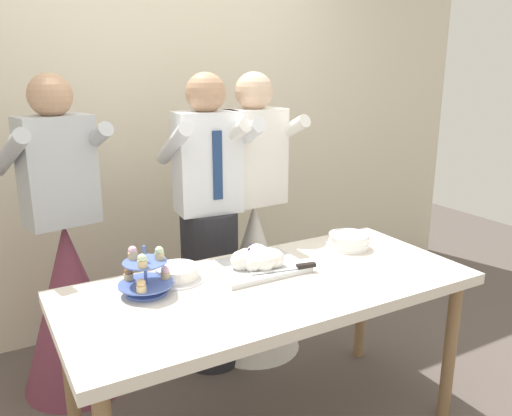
{
  "coord_description": "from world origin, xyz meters",
  "views": [
    {
      "loc": [
        -1.09,
        -1.78,
        1.69
      ],
      "look_at": [
        0.01,
        0.15,
        1.07
      ],
      "focal_mm": 36.11,
      "sensor_mm": 36.0,
      "label": 1
    }
  ],
  "objects_px": {
    "plate_stack": "(349,241)",
    "person_guest": "(70,285)",
    "round_cake": "(177,274)",
    "main_cake_tray": "(258,261)",
    "dessert_table": "(271,298)",
    "cupcake_stand": "(146,276)",
    "person_bride": "(254,258)",
    "person_groom": "(210,241)"
  },
  "relations": [
    {
      "from": "plate_stack",
      "to": "person_guest",
      "type": "relative_size",
      "value": 0.13
    },
    {
      "from": "round_cake",
      "to": "person_groom",
      "type": "relative_size",
      "value": 0.14
    },
    {
      "from": "cupcake_stand",
      "to": "person_bride",
      "type": "distance_m",
      "value": 1.05
    },
    {
      "from": "main_cake_tray",
      "to": "person_bride",
      "type": "relative_size",
      "value": 0.26
    },
    {
      "from": "person_groom",
      "to": "round_cake",
      "type": "bearing_deg",
      "value": -128.15
    },
    {
      "from": "dessert_table",
      "to": "plate_stack",
      "type": "xyz_separation_m",
      "value": [
        0.58,
        0.18,
        0.11
      ]
    },
    {
      "from": "person_guest",
      "to": "cupcake_stand",
      "type": "bearing_deg",
      "value": -74.65
    },
    {
      "from": "plate_stack",
      "to": "person_guest",
      "type": "bearing_deg",
      "value": 151.72
    },
    {
      "from": "person_bride",
      "to": "plate_stack",
      "type": "bearing_deg",
      "value": -65.85
    },
    {
      "from": "dessert_table",
      "to": "person_guest",
      "type": "xyz_separation_m",
      "value": [
        -0.7,
        0.87,
        -0.12
      ]
    },
    {
      "from": "cupcake_stand",
      "to": "main_cake_tray",
      "type": "bearing_deg",
      "value": -0.6
    },
    {
      "from": "dessert_table",
      "to": "person_guest",
      "type": "relative_size",
      "value": 1.08
    },
    {
      "from": "dessert_table",
      "to": "plate_stack",
      "type": "distance_m",
      "value": 0.61
    },
    {
      "from": "dessert_table",
      "to": "round_cake",
      "type": "distance_m",
      "value": 0.43
    },
    {
      "from": "person_guest",
      "to": "dessert_table",
      "type": "bearing_deg",
      "value": -50.91
    },
    {
      "from": "person_groom",
      "to": "person_bride",
      "type": "xyz_separation_m",
      "value": [
        0.3,
        0.03,
        -0.16
      ]
    },
    {
      "from": "dessert_table",
      "to": "round_cake",
      "type": "bearing_deg",
      "value": 146.55
    },
    {
      "from": "round_cake",
      "to": "person_guest",
      "type": "relative_size",
      "value": 0.14
    },
    {
      "from": "plate_stack",
      "to": "round_cake",
      "type": "height_order",
      "value": "plate_stack"
    },
    {
      "from": "person_bride",
      "to": "person_guest",
      "type": "relative_size",
      "value": 1.0
    },
    {
      "from": "main_cake_tray",
      "to": "person_guest",
      "type": "height_order",
      "value": "person_guest"
    },
    {
      "from": "main_cake_tray",
      "to": "dessert_table",
      "type": "bearing_deg",
      "value": -97.37
    },
    {
      "from": "cupcake_stand",
      "to": "main_cake_tray",
      "type": "height_order",
      "value": "cupcake_stand"
    },
    {
      "from": "main_cake_tray",
      "to": "person_bride",
      "type": "bearing_deg",
      "value": 62.01
    },
    {
      "from": "main_cake_tray",
      "to": "plate_stack",
      "type": "distance_m",
      "value": 0.56
    },
    {
      "from": "dessert_table",
      "to": "person_bride",
      "type": "relative_size",
      "value": 1.08
    },
    {
      "from": "main_cake_tray",
      "to": "plate_stack",
      "type": "relative_size",
      "value": 2.06
    },
    {
      "from": "cupcake_stand",
      "to": "person_guest",
      "type": "bearing_deg",
      "value": 105.35
    },
    {
      "from": "person_groom",
      "to": "person_bride",
      "type": "distance_m",
      "value": 0.34
    },
    {
      "from": "plate_stack",
      "to": "person_groom",
      "type": "relative_size",
      "value": 0.13
    },
    {
      "from": "person_groom",
      "to": "person_guest",
      "type": "height_order",
      "value": "same"
    },
    {
      "from": "cupcake_stand",
      "to": "person_groom",
      "type": "distance_m",
      "value": 0.78
    },
    {
      "from": "main_cake_tray",
      "to": "person_guest",
      "type": "xyz_separation_m",
      "value": [
        -0.72,
        0.72,
        -0.24
      ]
    },
    {
      "from": "person_guest",
      "to": "main_cake_tray",
      "type": "bearing_deg",
      "value": -44.68
    },
    {
      "from": "cupcake_stand",
      "to": "person_groom",
      "type": "xyz_separation_m",
      "value": [
        0.54,
        0.55,
        -0.11
      ]
    },
    {
      "from": "main_cake_tray",
      "to": "plate_stack",
      "type": "height_order",
      "value": "main_cake_tray"
    },
    {
      "from": "cupcake_stand",
      "to": "round_cake",
      "type": "bearing_deg",
      "value": 23.84
    },
    {
      "from": "main_cake_tray",
      "to": "round_cake",
      "type": "xyz_separation_m",
      "value": [
        -0.37,
        0.08,
        -0.01
      ]
    },
    {
      "from": "main_cake_tray",
      "to": "person_guest",
      "type": "bearing_deg",
      "value": 135.32
    },
    {
      "from": "cupcake_stand",
      "to": "person_groom",
      "type": "bearing_deg",
      "value": 45.6
    },
    {
      "from": "plate_stack",
      "to": "person_guest",
      "type": "distance_m",
      "value": 1.47
    },
    {
      "from": "cupcake_stand",
      "to": "person_bride",
      "type": "relative_size",
      "value": 0.14
    }
  ]
}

